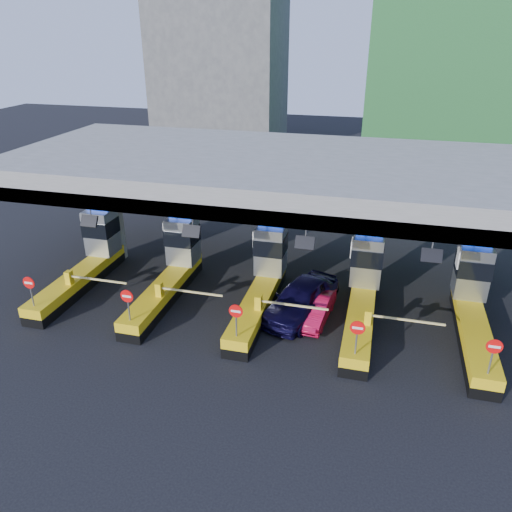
# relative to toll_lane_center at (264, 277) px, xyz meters

# --- Properties ---
(ground) EXTENTS (120.00, 120.00, 0.00)m
(ground) POSITION_rel_toll_lane_center_xyz_m (-0.00, -0.28, -1.40)
(ground) COLOR black
(ground) RESTS_ON ground
(toll_canopy) EXTENTS (28.00, 12.09, 7.00)m
(toll_canopy) POSITION_rel_toll_lane_center_xyz_m (-0.00, 2.59, 4.74)
(toll_canopy) COLOR slate
(toll_canopy) RESTS_ON ground
(toll_lane_far_left) EXTENTS (4.43, 8.00, 4.16)m
(toll_lane_far_left) POSITION_rel_toll_lane_center_xyz_m (-10.00, 0.00, 0.00)
(toll_lane_far_left) COLOR black
(toll_lane_far_left) RESTS_ON ground
(toll_lane_left) EXTENTS (4.43, 8.00, 4.16)m
(toll_lane_left) POSITION_rel_toll_lane_center_xyz_m (-5.00, 0.00, 0.00)
(toll_lane_left) COLOR black
(toll_lane_left) RESTS_ON ground
(toll_lane_center) EXTENTS (4.43, 8.00, 4.16)m
(toll_lane_center) POSITION_rel_toll_lane_center_xyz_m (0.00, 0.00, 0.00)
(toll_lane_center) COLOR black
(toll_lane_center) RESTS_ON ground
(toll_lane_right) EXTENTS (4.43, 8.00, 4.16)m
(toll_lane_right) POSITION_rel_toll_lane_center_xyz_m (5.00, 0.00, 0.00)
(toll_lane_right) COLOR black
(toll_lane_right) RESTS_ON ground
(toll_lane_far_right) EXTENTS (4.43, 8.00, 4.16)m
(toll_lane_far_right) POSITION_rel_toll_lane_center_xyz_m (10.00, 0.00, 0.00)
(toll_lane_far_right) COLOR black
(toll_lane_far_right) RESTS_ON ground
(bg_building_scaffold) EXTENTS (18.00, 12.00, 28.00)m
(bg_building_scaffold) POSITION_rel_toll_lane_center_xyz_m (12.00, 31.72, 12.60)
(bg_building_scaffold) COLOR #1E5926
(bg_building_scaffold) RESTS_ON ground
(bg_building_concrete) EXTENTS (14.00, 10.00, 18.00)m
(bg_building_concrete) POSITION_rel_toll_lane_center_xyz_m (-14.00, 35.72, 7.60)
(bg_building_concrete) COLOR #4C4C49
(bg_building_concrete) RESTS_ON ground
(van) EXTENTS (3.67, 5.66, 1.79)m
(van) POSITION_rel_toll_lane_center_xyz_m (2.09, -0.87, -0.50)
(van) COLOR black
(van) RESTS_ON ground
(red_car) EXTENTS (1.69, 3.84, 1.23)m
(red_car) POSITION_rel_toll_lane_center_xyz_m (2.84, -1.11, -0.78)
(red_car) COLOR red
(red_car) RESTS_ON ground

